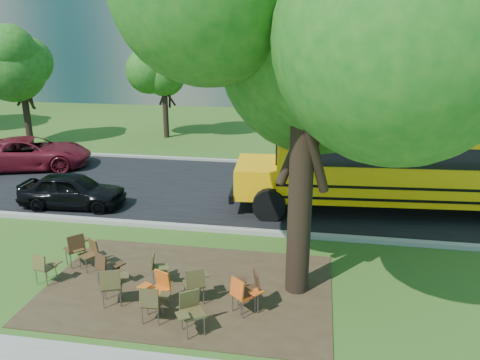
% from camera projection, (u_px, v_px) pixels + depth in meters
% --- Properties ---
extents(ground, '(160.00, 160.00, 0.00)m').
position_uv_depth(ground, '(157.00, 275.00, 12.21)').
color(ground, '#335019').
rests_on(ground, ground).
extents(dirt_patch, '(7.00, 4.50, 0.03)m').
position_uv_depth(dirt_patch, '(188.00, 288.00, 11.58)').
color(dirt_patch, '#382819').
rests_on(dirt_patch, ground).
extents(asphalt_road, '(80.00, 8.00, 0.04)m').
position_uv_depth(asphalt_road, '(215.00, 189.00, 18.78)').
color(asphalt_road, black).
rests_on(asphalt_road, ground).
extents(kerb_near, '(80.00, 0.25, 0.14)m').
position_uv_depth(kerb_near, '(188.00, 227.00, 15.01)').
color(kerb_near, gray).
rests_on(kerb_near, ground).
extents(kerb_far, '(80.00, 0.25, 0.14)m').
position_uv_depth(kerb_far, '(234.00, 161.00, 22.61)').
color(kerb_far, gray).
rests_on(kerb_far, ground).
extents(bg_tree_0, '(5.20, 5.20, 7.18)m').
position_uv_depth(bg_tree_0, '(19.00, 61.00, 24.96)').
color(bg_tree_0, black).
rests_on(bg_tree_0, ground).
extents(bg_tree_2, '(4.80, 4.80, 6.62)m').
position_uv_depth(bg_tree_2, '(163.00, 65.00, 26.76)').
color(bg_tree_2, black).
rests_on(bg_tree_2, ground).
extents(bg_tree_3, '(5.60, 5.60, 7.84)m').
position_uv_depth(bg_tree_3, '(407.00, 54.00, 22.53)').
color(bg_tree_3, black).
rests_on(bg_tree_3, ground).
extents(main_tree, '(7.20, 7.20, 9.62)m').
position_uv_depth(main_tree, '(307.00, 35.00, 9.69)').
color(main_tree, black).
rests_on(main_tree, ground).
extents(school_bus, '(13.84, 4.04, 3.34)m').
position_uv_depth(school_bus, '(454.00, 159.00, 15.86)').
color(school_bus, '#FFB308').
rests_on(school_bus, ground).
extents(chair_0, '(0.63, 0.49, 0.84)m').
position_uv_depth(chair_0, '(44.00, 265.00, 11.63)').
color(chair_0, brown).
rests_on(chair_0, ground).
extents(chair_1, '(0.76, 0.60, 0.91)m').
position_uv_depth(chair_1, '(106.00, 266.00, 11.51)').
color(chair_1, '#3D2716').
rests_on(chair_1, ground).
extents(chair_2, '(0.66, 0.74, 0.97)m').
position_uv_depth(chair_2, '(112.00, 283.00, 10.67)').
color(chair_2, '#483E1F').
rests_on(chair_2, ground).
extents(chair_3, '(0.73, 0.57, 0.90)m').
position_uv_depth(chair_3, '(158.00, 286.00, 10.60)').
color(chair_3, '#C55615').
rests_on(chair_3, ground).
extents(chair_4, '(0.59, 0.55, 0.90)m').
position_uv_depth(chair_4, '(152.00, 301.00, 10.04)').
color(chair_4, '#42371C').
rests_on(chair_4, ground).
extents(chair_5, '(0.62, 0.79, 0.94)m').
position_uv_depth(chair_5, '(190.00, 309.00, 9.70)').
color(chair_5, '#4C4321').
rests_on(chair_5, ground).
extents(chair_6, '(0.74, 0.67, 0.98)m').
position_uv_depth(chair_6, '(250.00, 286.00, 10.51)').
color(chair_6, '#3F2516').
rests_on(chair_6, ground).
extents(chair_7, '(0.79, 0.62, 0.92)m').
position_uv_depth(chair_7, '(243.00, 292.00, 10.34)').
color(chair_7, '#D75116').
rests_on(chair_7, ground).
extents(chair_8, '(0.65, 0.82, 0.95)m').
position_uv_depth(chair_8, '(76.00, 246.00, 12.51)').
color(chair_8, '#452D18').
rests_on(chair_8, ground).
extents(chair_9, '(0.72, 0.57, 0.85)m').
position_uv_depth(chair_9, '(89.00, 251.00, 12.35)').
color(chair_9, '#50381C').
rests_on(chair_9, ground).
extents(chair_10, '(0.57, 0.54, 0.80)m').
position_uv_depth(chair_10, '(158.00, 265.00, 11.67)').
color(chair_10, '#504D22').
rests_on(chair_10, ground).
extents(chair_11, '(0.64, 0.76, 0.95)m').
position_uv_depth(chair_11, '(195.00, 281.00, 10.76)').
color(chair_11, '#49401F').
rests_on(chair_11, ground).
extents(black_car, '(3.82, 1.71, 1.27)m').
position_uv_depth(black_car, '(72.00, 190.00, 16.73)').
color(black_car, black).
rests_on(black_car, ground).
extents(bg_car_red, '(5.77, 3.95, 1.47)m').
position_uv_depth(bg_car_red, '(31.00, 153.00, 21.42)').
color(bg_car_red, maroon).
rests_on(bg_car_red, ground).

